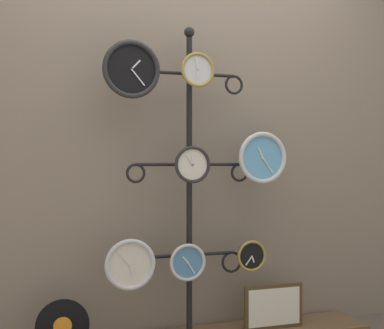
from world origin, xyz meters
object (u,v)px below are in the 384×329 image
object	(u,v)px
clock_bottom_left	(130,265)
clock_middle_right	(262,158)
clock_bottom_right	(251,256)
clock_middle_center	(192,164)
display_stand	(189,246)
picture_frame	(274,307)
clock_top_left	(131,69)
clock_top_center	(197,70)
vinyl_record	(63,326)
clock_bottom_center	(187,262)

from	to	relation	value
clock_bottom_left	clock_middle_right	bearing A→B (deg)	1.61
clock_middle_right	clock_bottom_right	xyz separation A→B (m)	(-0.07, -0.00, -0.59)
clock_middle_center	display_stand	bearing A→B (deg)	82.01
display_stand	picture_frame	xyz separation A→B (m)	(0.51, -0.10, -0.38)
clock_top_left	clock_bottom_right	bearing A→B (deg)	2.08
clock_top_center	clock_middle_center	distance (m)	0.54
clock_middle_center	picture_frame	size ratio (longest dim) A/B	0.56
clock_middle_right	clock_bottom_left	xyz separation A→B (m)	(-0.82, -0.02, -0.59)
clock_top_center	clock_bottom_right	xyz separation A→B (m)	(0.35, 0.02, -1.09)
vinyl_record	clock_middle_right	bearing A→B (deg)	0.79
clock_middle_center	clock_bottom_right	world-z (taller)	clock_middle_center
clock_bottom_right	clock_bottom_center	bearing A→B (deg)	-179.23
picture_frame	clock_bottom_center	bearing A→B (deg)	179.41
clock_top_center	clock_middle_right	distance (m)	0.66
display_stand	vinyl_record	world-z (taller)	display_stand
clock_top_center	clock_bottom_left	size ratio (longest dim) A/B	0.71
display_stand	clock_bottom_center	xyz separation A→B (m)	(-0.04, -0.09, -0.08)
clock_top_center	clock_middle_right	bearing A→B (deg)	3.62
clock_middle_center	clock_bottom_right	bearing A→B (deg)	1.04
clock_top_center	clock_bottom_right	bearing A→B (deg)	3.91
display_stand	clock_bottom_center	world-z (taller)	display_stand
clock_bottom_left	clock_bottom_right	xyz separation A→B (m)	(0.74, 0.02, 0.00)
clock_bottom_left	picture_frame	bearing A→B (deg)	0.58
clock_middle_right	clock_bottom_left	distance (m)	1.01
clock_bottom_center	picture_frame	world-z (taller)	clock_bottom_center
vinyl_record	clock_bottom_left	bearing A→B (deg)	-1.05
clock_middle_center	clock_middle_right	bearing A→B (deg)	1.23
display_stand	clock_top_center	bearing A→B (deg)	-83.35
clock_top_center	clock_bottom_right	distance (m)	1.14
clock_middle_center	picture_frame	world-z (taller)	clock_middle_center
display_stand	clock_middle_center	xyz separation A→B (m)	(-0.01, -0.09, 0.48)
clock_middle_center	clock_bottom_center	distance (m)	0.56
clock_middle_center	clock_bottom_center	size ratio (longest dim) A/B	0.99
clock_top_center	clock_middle_right	size ratio (longest dim) A/B	0.64
clock_middle_right	clock_bottom_right	world-z (taller)	clock_middle_right
vinyl_record	picture_frame	world-z (taller)	vinyl_record
clock_bottom_center	clock_top_center	bearing A→B (deg)	-18.73
clock_bottom_center	clock_bottom_right	xyz separation A→B (m)	(0.41, 0.01, 0.01)
clock_bottom_center	picture_frame	distance (m)	0.63
clock_bottom_center	display_stand	bearing A→B (deg)	65.39
picture_frame	vinyl_record	bearing A→B (deg)	-179.90
clock_middle_center	clock_bottom_center	bearing A→B (deg)	177.21
clock_top_center	clock_bottom_center	size ratio (longest dim) A/B	0.93
clock_bottom_left	clock_top_left	bearing A→B (deg)	-47.57
clock_top_left	clock_top_center	xyz separation A→B (m)	(0.39, 0.00, 0.02)
clock_middle_right	clock_bottom_center	world-z (taller)	clock_middle_right
clock_middle_center	clock_bottom_left	world-z (taller)	clock_middle_center
clock_bottom_center	vinyl_record	distance (m)	0.76
clock_bottom_center	vinyl_record	bearing A→B (deg)	-179.35
clock_top_left	clock_top_center	bearing A→B (deg)	0.42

